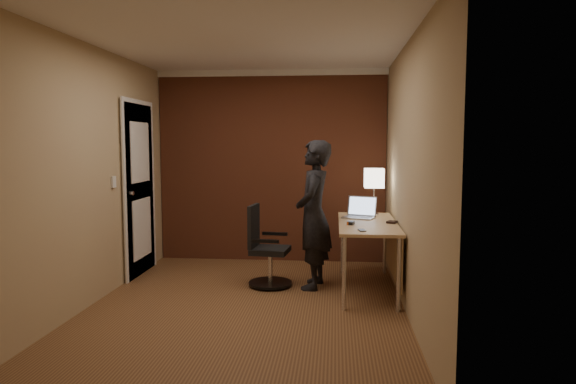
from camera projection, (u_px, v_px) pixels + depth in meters
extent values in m
plane|color=brown|center=(246.00, 306.00, 4.92)|extent=(4.00, 4.00, 0.00)
plane|color=white|center=(244.00, 40.00, 4.68)|extent=(4.00, 4.00, 0.00)
plane|color=tan|center=(272.00, 166.00, 6.79)|extent=(3.00, 0.00, 3.00)
plane|color=tan|center=(182.00, 199.00, 2.82)|extent=(3.00, 0.00, 3.00)
plane|color=tan|center=(92.00, 175.00, 4.94)|extent=(0.00, 4.00, 4.00)
plane|color=tan|center=(408.00, 177.00, 4.67)|extent=(0.00, 4.00, 4.00)
cube|color=brown|center=(272.00, 166.00, 6.76)|extent=(2.98, 0.06, 2.50)
cube|color=silver|center=(271.00, 73.00, 6.63)|extent=(3.00, 0.08, 0.08)
cube|color=silver|center=(91.00, 47.00, 4.82)|extent=(0.08, 4.00, 0.08)
cube|color=silver|center=(407.00, 41.00, 4.55)|extent=(0.08, 4.00, 0.08)
cube|color=silver|center=(139.00, 190.00, 6.05)|extent=(0.05, 0.82, 2.02)
cube|color=silver|center=(140.00, 190.00, 6.05)|extent=(0.02, 0.92, 2.12)
cylinder|color=silver|center=(131.00, 193.00, 5.72)|extent=(0.05, 0.05, 0.05)
cube|color=silver|center=(114.00, 182.00, 5.40)|extent=(0.02, 0.08, 0.12)
cube|color=tan|center=(367.00, 223.00, 5.39)|extent=(0.60, 1.50, 0.03)
cube|color=tan|center=(394.00, 251.00, 5.39)|extent=(0.02, 1.38, 0.54)
cylinder|color=silver|center=(344.00, 273.00, 4.77)|extent=(0.04, 0.04, 0.70)
cylinder|color=silver|center=(342.00, 244.00, 6.13)|extent=(0.04, 0.04, 0.70)
cylinder|color=silver|center=(399.00, 275.00, 4.72)|extent=(0.04, 0.04, 0.70)
cylinder|color=silver|center=(385.00, 245.00, 6.09)|extent=(0.04, 0.04, 0.70)
cube|color=silver|center=(373.00, 214.00, 5.95)|extent=(0.11, 0.11, 0.01)
cylinder|color=silver|center=(374.00, 200.00, 5.93)|extent=(0.01, 0.01, 0.30)
cube|color=white|center=(374.00, 178.00, 5.91)|extent=(0.22, 0.22, 0.22)
cube|color=silver|center=(359.00, 217.00, 5.67)|extent=(0.39, 0.33, 0.01)
cube|color=silver|center=(362.00, 206.00, 5.76)|extent=(0.33, 0.17, 0.22)
cube|color=#B2CCF2|center=(362.00, 206.00, 5.75)|extent=(0.30, 0.15, 0.19)
cube|color=gray|center=(359.00, 217.00, 5.66)|extent=(0.31, 0.22, 0.00)
cube|color=black|center=(351.00, 223.00, 5.22)|extent=(0.08, 0.11, 0.03)
cube|color=black|center=(362.00, 230.00, 4.86)|extent=(0.08, 0.12, 0.01)
cube|color=black|center=(392.00, 222.00, 5.32)|extent=(0.13, 0.14, 0.02)
cylinder|color=black|center=(270.00, 283.00, 5.60)|extent=(0.47, 0.47, 0.03)
cylinder|color=silver|center=(270.00, 267.00, 5.59)|extent=(0.05, 0.05, 0.35)
cube|color=black|center=(270.00, 250.00, 5.57)|extent=(0.43, 0.43, 0.06)
cube|color=black|center=(254.00, 226.00, 5.58)|extent=(0.08, 0.36, 0.46)
cube|color=black|center=(275.00, 234.00, 5.77)|extent=(0.29, 0.07, 0.03)
cube|color=black|center=(265.00, 241.00, 5.34)|extent=(0.29, 0.07, 0.03)
imported|color=black|center=(314.00, 215.00, 5.49)|extent=(0.44, 0.62, 1.59)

